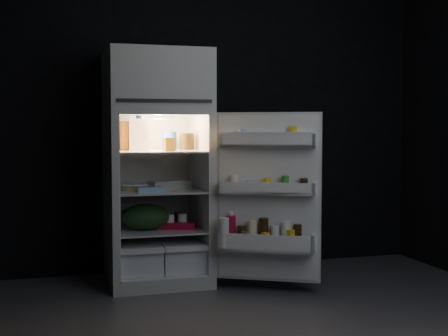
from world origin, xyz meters
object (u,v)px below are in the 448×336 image
object	(u,v)px
milk_jug	(139,135)
fridge_door	(267,200)
refrigerator	(156,159)
yogurt_tray	(177,225)
egg_carton	(166,185)

from	to	relation	value
milk_jug	fridge_door	bearing A→B (deg)	-26.89
refrigerator	yogurt_tray	xyz separation A→B (m)	(0.14, -0.09, -0.50)
egg_carton	yogurt_tray	size ratio (longest dim) A/B	1.00
refrigerator	milk_jug	xyz separation A→B (m)	(-0.14, -0.01, 0.19)
yogurt_tray	fridge_door	bearing A→B (deg)	-20.08
fridge_door	milk_jug	world-z (taller)	fridge_door
fridge_door	yogurt_tray	size ratio (longest dim) A/B	4.34
fridge_door	egg_carton	world-z (taller)	fridge_door
egg_carton	yogurt_tray	world-z (taller)	egg_carton
refrigerator	egg_carton	bearing A→B (deg)	-61.11
fridge_door	milk_jug	xyz separation A→B (m)	(-0.84, 0.54, 0.47)
refrigerator	fridge_door	world-z (taller)	refrigerator
refrigerator	egg_carton	world-z (taller)	refrigerator
egg_carton	refrigerator	bearing A→B (deg)	94.12
milk_jug	yogurt_tray	bearing A→B (deg)	-9.31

